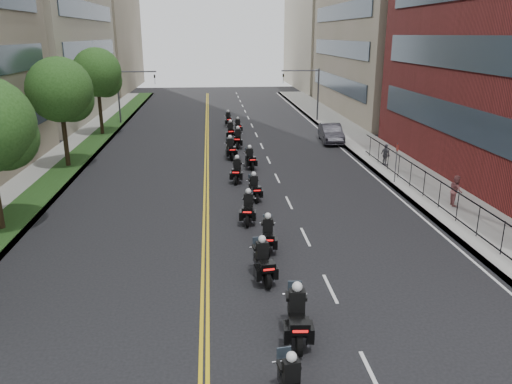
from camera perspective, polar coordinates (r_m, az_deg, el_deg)
ground at (r=14.52m, az=0.16°, el=-20.97°), size 160.00×160.00×0.00m
sidewalk_right at (r=39.62m, az=14.22°, el=3.94°), size 4.00×90.00×0.15m
sidewalk_left at (r=38.96m, az=-21.39°, el=3.03°), size 4.00×90.00×0.15m
grass_strip at (r=38.73m, az=-20.27°, el=3.22°), size 2.00×90.00×0.04m
building_right_far at (r=92.20m, az=9.51°, el=19.81°), size 15.00×28.00×26.00m
building_left_far at (r=91.81m, az=-19.52°, el=19.10°), size 16.00×28.00×26.00m
iron_fence at (r=27.48m, az=21.11°, el=-0.88°), size 0.05×28.00×1.50m
street_trees at (r=31.78m, az=-23.79°, el=9.03°), size 4.40×38.40×7.98m
traffic_signal_right at (r=54.62m, az=6.13°, el=11.86°), size 4.09×0.20×5.60m
traffic_signal_left at (r=54.24m, az=-14.47°, el=11.37°), size 4.09×0.20×5.60m
motorcycle_1 at (r=15.84m, az=4.70°, el=-14.12°), size 0.67×2.55×1.88m
motorcycle_2 at (r=19.29m, az=0.80°, el=-8.09°), size 0.70×2.39×1.77m
motorcycle_3 at (r=21.85m, az=1.36°, el=-5.01°), size 0.61×2.27×1.68m
motorcycle_4 at (r=25.02m, az=-0.89°, el=-1.96°), size 0.71×2.34×1.73m
motorcycle_5 at (r=28.45m, az=-0.20°, el=0.38°), size 0.60×2.18×1.61m
motorcycle_6 at (r=31.96m, az=-2.19°, el=2.39°), size 0.71×2.33×1.72m
motorcycle_7 at (r=35.20m, az=-0.69°, el=3.77°), size 0.65×2.23×1.65m
motorcycle_8 at (r=38.03m, az=-2.94°, el=4.88°), size 0.70×2.42×1.79m
motorcycle_9 at (r=41.77m, az=-2.08°, el=6.05°), size 0.71×2.45×1.81m
motorcycle_10 at (r=45.26m, az=-2.92°, el=6.92°), size 0.55×2.39×1.76m
motorcycle_11 at (r=48.33m, az=-2.06°, el=7.50°), size 0.52×2.06×1.52m
motorcycle_12 at (r=51.93m, az=-3.18°, el=8.25°), size 0.56×2.25×1.66m
parked_sedan at (r=44.38m, az=8.57°, el=6.66°), size 1.99×4.91×1.59m
pedestrian_b at (r=29.07m, az=21.88°, el=0.16°), size 0.77×0.91×1.67m
pedestrian_c at (r=36.52m, az=14.59°, el=4.14°), size 0.65×0.97×1.53m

